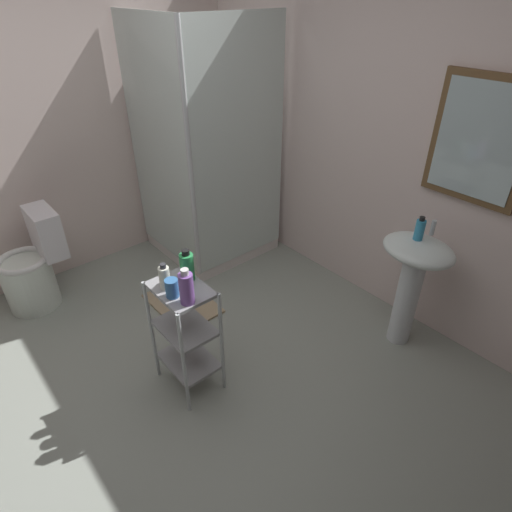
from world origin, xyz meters
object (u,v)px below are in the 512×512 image
lotion_bottle_white (165,277)px  bath_mat (183,303)px  conditioner_bottle_purple (186,288)px  rinse_cup (172,288)px  storage_cart (185,329)px  toilet (33,269)px  body_wash_bottle_green (187,266)px  hand_soap_bottle (420,229)px  pedestal_sink (413,272)px  shower_stall (207,208)px

lotion_bottle_white → bath_mat: bearing=146.1°
bath_mat → conditioner_bottle_purple: bearing=-26.3°
lotion_bottle_white → rinse_cup: bearing=-5.9°
storage_cart → conditioner_bottle_purple: conditioner_bottle_purple is taller
storage_cart → conditioner_bottle_purple: size_ratio=3.55×
toilet → body_wash_bottle_green: bearing=20.8°
conditioner_bottle_purple → body_wash_bottle_green: 0.21m
storage_cart → rinse_cup: (0.03, -0.07, 0.36)m
storage_cart → rinse_cup: bearing=-63.9°
storage_cart → hand_soap_bottle: size_ratio=4.76×
lotion_bottle_white → rinse_cup: (0.08, -0.01, -0.02)m
toilet → conditioner_bottle_purple: size_ratio=3.65×
storage_cart → bath_mat: storage_cart is taller
pedestal_sink → bath_mat: pedestal_sink is taller
body_wash_bottle_green → conditioner_bottle_purple: bearing=-33.5°
shower_stall → hand_soap_bottle: (1.80, 0.35, 0.42)m
shower_stall → pedestal_sink: size_ratio=2.47×
conditioner_bottle_purple → lotion_bottle_white: (-0.18, -0.02, -0.02)m
shower_stall → hand_soap_bottle: bearing=11.0°
toilet → conditioner_bottle_purple: bearing=14.8°
pedestal_sink → toilet: pedestal_sink is taller
conditioner_bottle_purple → lotion_bottle_white: size_ratio=1.32×
conditioner_bottle_purple → bath_mat: size_ratio=0.35×
lotion_bottle_white → bath_mat: lotion_bottle_white is taller
conditioner_bottle_purple → hand_soap_bottle: bearing=70.8°
toilet → lotion_bottle_white: lotion_bottle_white is taller
toilet → conditioner_bottle_purple: conditioner_bottle_purple is taller
body_wash_bottle_green → rinse_cup: size_ratio=1.81×
shower_stall → bath_mat: shower_stall is taller
shower_stall → pedestal_sink: bearing=10.7°
storage_cart → hand_soap_bottle: (0.61, 1.34, 0.44)m
hand_soap_bottle → lotion_bottle_white: 1.55m
shower_stall → toilet: bearing=-100.0°
toilet → shower_stall: bearing=80.0°
shower_stall → pedestal_sink: shower_stall is taller
shower_stall → body_wash_bottle_green: 1.51m
body_wash_bottle_green → rinse_cup: 0.17m
body_wash_bottle_green → lotion_bottle_white: 0.14m
pedestal_sink → body_wash_bottle_green: (-0.68, -1.26, 0.25)m
pedestal_sink → conditioner_bottle_purple: bearing=-110.2°
pedestal_sink → storage_cart: 1.49m
storage_cart → hand_soap_bottle: bearing=65.5°
pedestal_sink → lotion_bottle_white: (-0.69, -1.40, 0.23)m
storage_cart → shower_stall: bearing=140.1°
pedestal_sink → bath_mat: (-1.33, -0.97, -0.57)m
hand_soap_bottle → body_wash_bottle_green: size_ratio=0.81×
shower_stall → toilet: shower_stall is taller
lotion_bottle_white → bath_mat: (-0.64, 0.43, -0.80)m
hand_soap_bottle → rinse_cup: hand_soap_bottle is taller
shower_stall → hand_soap_bottle: size_ratio=12.86×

